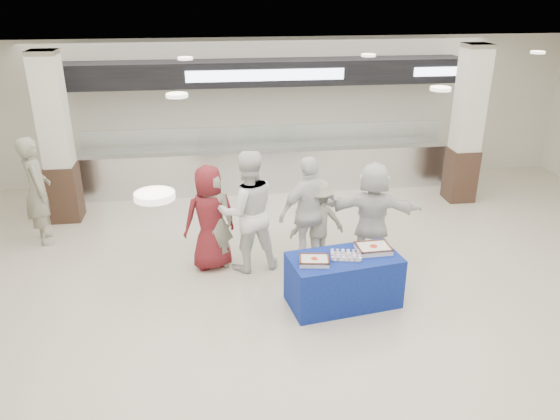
{
  "coord_description": "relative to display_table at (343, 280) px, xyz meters",
  "views": [
    {
      "loc": [
        -1.15,
        -6.04,
        4.34
      ],
      "look_at": [
        -0.16,
        1.6,
        1.06
      ],
      "focal_mm": 35.0,
      "sensor_mm": 36.0,
      "label": 1
    }
  ],
  "objects": [
    {
      "name": "ground",
      "position": [
        -0.62,
        -0.56,
        -0.38
      ],
      "size": [
        14.0,
        14.0,
        0.0
      ],
      "primitive_type": "plane",
      "color": "beige",
      "rests_on": "ground"
    },
    {
      "name": "serving_line",
      "position": [
        -0.62,
        4.84,
        0.78
      ],
      "size": [
        8.7,
        0.85,
        2.8
      ],
      "color": "silver",
      "rests_on": "ground"
    },
    {
      "name": "column_left",
      "position": [
        -4.62,
        3.64,
        1.15
      ],
      "size": [
        0.55,
        0.55,
        3.2
      ],
      "color": "#322017",
      "rests_on": "ground"
    },
    {
      "name": "column_right",
      "position": [
        3.38,
        3.64,
        1.15
      ],
      "size": [
        0.55,
        0.55,
        3.2
      ],
      "color": "#322017",
      "rests_on": "ground"
    },
    {
      "name": "display_table",
      "position": [
        0.0,
        0.0,
        0.0
      ],
      "size": [
        1.66,
        1.02,
        0.75
      ],
      "primitive_type": "cube",
      "rotation": [
        0.0,
        0.0,
        0.16
      ],
      "color": "navy",
      "rests_on": "ground"
    },
    {
      "name": "sheet_cake_left",
      "position": [
        -0.46,
        -0.12,
        0.42
      ],
      "size": [
        0.44,
        0.37,
        0.09
      ],
      "color": "white",
      "rests_on": "display_table"
    },
    {
      "name": "sheet_cake_right",
      "position": [
        0.45,
        0.12,
        0.42
      ],
      "size": [
        0.48,
        0.38,
        0.1
      ],
      "color": "white",
      "rests_on": "display_table"
    },
    {
      "name": "cupcake_tray",
      "position": [
        0.01,
        -0.02,
        0.41
      ],
      "size": [
        0.42,
        0.35,
        0.06
      ],
      "color": "#A7A7AC",
      "rests_on": "display_table"
    },
    {
      "name": "civilian_maroon",
      "position": [
        -1.85,
        1.35,
        0.48
      ],
      "size": [
        0.96,
        0.75,
        1.72
      ],
      "primitive_type": "imported",
      "rotation": [
        0.0,
        0.0,
        3.42
      ],
      "color": "maroon",
      "rests_on": "ground"
    },
    {
      "name": "soldier_a",
      "position": [
        -1.79,
        1.34,
        0.43
      ],
      "size": [
        0.64,
        0.48,
        1.62
      ],
      "primitive_type": "imported",
      "rotation": [
        0.0,
        0.0,
        2.98
      ],
      "color": "gray",
      "rests_on": "ground"
    },
    {
      "name": "chef_tall",
      "position": [
        -1.26,
        1.24,
        0.61
      ],
      "size": [
        1.08,
        0.91,
        1.98
      ],
      "primitive_type": "imported",
      "rotation": [
        0.0,
        0.0,
        3.33
      ],
      "color": "white",
      "rests_on": "ground"
    },
    {
      "name": "chef_short",
      "position": [
        -0.28,
        1.24,
        0.54
      ],
      "size": [
        1.16,
        0.8,
        1.84
      ],
      "primitive_type": "imported",
      "rotation": [
        0.0,
        0.0,
        3.51
      ],
      "color": "white",
      "rests_on": "ground"
    },
    {
      "name": "soldier_b",
      "position": [
        -0.13,
        1.32,
        0.33
      ],
      "size": [
        0.98,
        0.65,
        1.42
      ],
      "primitive_type": "imported",
      "rotation": [
        0.0,
        0.0,
        3.28
      ],
      "color": "gray",
      "rests_on": "ground"
    },
    {
      "name": "civilian_white",
      "position": [
        0.74,
        1.2,
        0.48
      ],
      "size": [
        1.67,
        0.87,
        1.72
      ],
      "primitive_type": "imported",
      "rotation": [
        0.0,
        0.0,
        2.9
      ],
      "color": "white",
      "rests_on": "ground"
    },
    {
      "name": "soldier_bg",
      "position": [
        -4.8,
        2.68,
        0.58
      ],
      "size": [
        0.69,
        0.82,
        1.92
      ],
      "primitive_type": "imported",
      "rotation": [
        0.0,
        0.0,
        1.95
      ],
      "color": "gray",
      "rests_on": "ground"
    }
  ]
}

